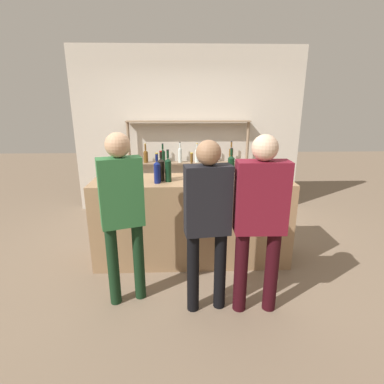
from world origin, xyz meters
name	(u,v)px	position (x,y,z in m)	size (l,w,h in m)	color
ground_plane	(192,258)	(0.00, 0.00, 0.00)	(16.00, 16.00, 0.00)	#7A6651
bar_counter	(192,220)	(0.00, 0.00, 0.52)	(2.33, 0.65, 1.04)	#997551
back_wall	(188,132)	(0.00, 1.92, 1.40)	(3.93, 0.12, 2.80)	beige
back_shelf	(188,152)	(0.00, 1.74, 1.07)	(2.09, 0.18, 1.60)	#897056
counter_bottle_0	(168,169)	(-0.27, -0.09, 1.19)	(0.07, 0.07, 0.37)	black
counter_bottle_1	(231,165)	(0.48, 0.14, 1.18)	(0.08, 0.08, 0.35)	black
counter_bottle_2	(161,169)	(-0.36, -0.04, 1.18)	(0.08, 0.08, 0.35)	black
counter_bottle_3	(157,171)	(-0.39, -0.15, 1.17)	(0.08, 0.08, 0.34)	#0F1956
counter_bottle_4	(192,171)	(-0.01, -0.11, 1.16)	(0.08, 0.08, 0.34)	brown
wine_glass	(213,167)	(0.25, 0.11, 1.16)	(0.08, 0.08, 0.16)	silver
ice_bucket	(260,173)	(0.77, -0.12, 1.14)	(0.19, 0.19, 0.20)	black
customer_left	(122,206)	(-0.67, -0.80, 1.00)	(0.42, 0.29, 1.67)	black
customer_right	(260,214)	(0.57, -0.98, 0.98)	(0.45, 0.22, 1.67)	black
customer_center	(208,215)	(0.10, -0.95, 0.96)	(0.42, 0.23, 1.62)	black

